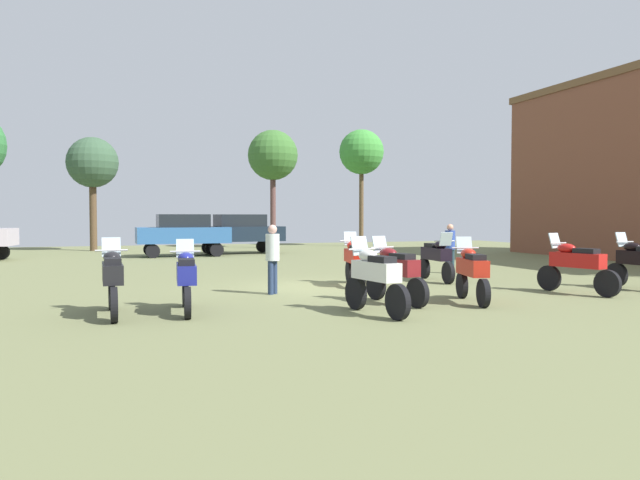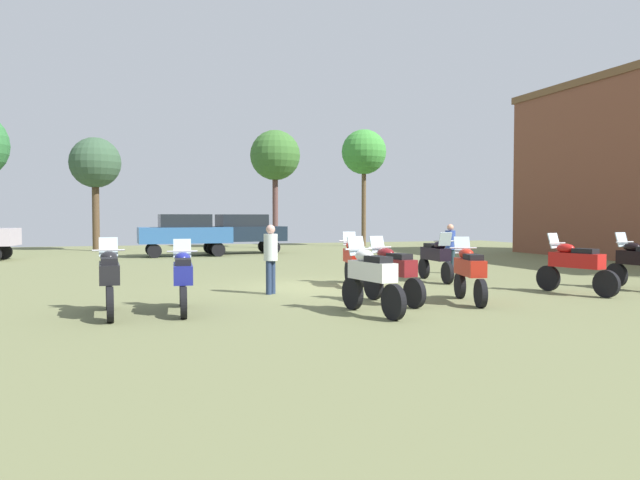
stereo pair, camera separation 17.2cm
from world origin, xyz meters
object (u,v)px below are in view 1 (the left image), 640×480
Objects in this scene: motorcycle_1 at (112,278)px; tree_6 at (273,156)px; motorcycle_6 at (375,277)px; car_1 at (240,231)px; motorcycle_4 at (395,271)px; car_3 at (183,232)px; motorcycle_5 at (186,277)px; motorcycle_8 at (436,257)px; motorcycle_3 at (355,259)px; person_1 at (273,254)px; tree_2 at (92,164)px; motorcycle_2 at (472,271)px; tree_5 at (361,153)px; person_2 at (450,245)px; motorcycle_7 at (576,264)px.

tree_6 is at bearing 67.07° from motorcycle_1.
car_1 is at bearing 76.74° from motorcycle_6.
car_3 is (-2.70, 17.42, 0.45)m from motorcycle_4.
motorcycle_5 is 24.94m from tree_6.
motorcycle_5 is 0.98× the size of motorcycle_8.
motorcycle_8 is at bearing 16.58° from motorcycle_3.
motorcycle_5 is 3.20m from person_1.
motorcycle_1 is 19.34m from car_1.
motorcycle_5 is 3.74m from motorcycle_6.
tree_2 is (-10.04, 19.96, 4.06)m from motorcycle_8.
motorcycle_5 is (-4.93, -3.28, -0.02)m from motorcycle_3.
tree_2 reaches higher than motorcycle_3.
motorcycle_3 is 1.32× the size of person_1.
motorcycle_2 is 1.21× the size of person_1.
motorcycle_6 is 27.64m from tree_5.
motorcycle_4 is 17.63m from car_3.
car_1 is at bearing 77.41° from motorcycle_4.
tree_2 is at bearing 120.32° from motorcycle_3.
car_1 reaches higher than motorcycle_6.
person_1 is 1.03× the size of person_2.
motorcycle_1 reaches higher than motorcycle_2.
motorcycle_3 is at bearing -70.08° from tree_2.
motorcycle_8 is at bearing -90.21° from tree_6.
tree_2 is 10.14m from tree_6.
person_2 is 0.22× the size of tree_5.
person_2 is at bearing -148.16° from car_3.
motorcycle_3 is at bearing 174.12° from car_1.
motorcycle_1 is at bearing 164.39° from motorcycle_7.
car_1 is at bearing 109.05° from motorcycle_2.
tree_6 is (-1.60, 17.61, 4.53)m from person_2.
motorcycle_4 is 0.48× the size of car_3.
motorcycle_8 is at bearing -106.55° from tree_5.
motorcycle_4 is at bearing -3.86° from motorcycle_1.
car_1 is 7.17m from tree_6.
tree_6 is at bearing 92.49° from motorcycle_3.
motorcycle_1 is 0.51× the size of car_1.
motorcycle_8 is 14.84m from car_3.
motorcycle_3 reaches higher than motorcycle_4.
person_1 is at bearing -146.87° from motorcycle_3.
motorcycle_2 is at bearing -70.47° from tree_2.
tree_6 is (-5.92, -0.49, -0.44)m from tree_5.
car_1 is (-2.90, 14.78, 0.45)m from motorcycle_8.
tree_6 reaches higher than motorcycle_6.
tree_6 reaches higher than motorcycle_4.
motorcycle_5 is at bearing -108.34° from tree_6.
motorcycle_8 is 20.24m from tree_6.
car_3 is (-1.68, 18.64, 0.43)m from motorcycle_6.
person_2 is 18.26m from tree_6.
person_1 reaches higher than motorcycle_7.
tree_5 reaches higher than tree_2.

